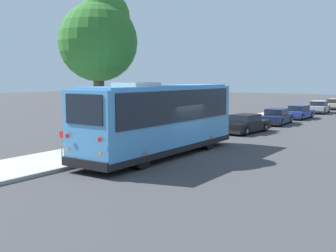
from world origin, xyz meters
name	(u,v)px	position (x,y,z in m)	size (l,w,h in m)	color
ground_plane	(178,155)	(0.00, 0.00, 0.00)	(160.00, 160.00, 0.00)	#3D3D3F
sidewalk_slab	(121,146)	(0.00, 3.76, 0.07)	(80.00, 3.44, 0.15)	#B2AFA8
curb_strip	(147,149)	(0.00, 1.97, 0.07)	(80.00, 0.14, 0.15)	#9D9A94
shuttle_bus	(160,116)	(-0.81, 0.54, 1.96)	(10.45, 2.77, 3.64)	#4C93D1
parked_sedan_black	(246,124)	(9.73, 0.72, 0.60)	(4.64, 2.07, 1.29)	black
parked_sedan_navy	(277,117)	(16.07, 0.80, 0.60)	(4.61, 2.03, 1.30)	#19234C
parked_sedan_blue	(299,112)	(21.76, 0.73, 0.58)	(4.34, 1.76, 1.26)	navy
parked_sedan_silver	(319,107)	(29.18, 0.90, 0.62)	(4.62, 2.06, 1.32)	#A8AAAF
parked_sedan_tan	(335,104)	(36.07, 0.85, 0.58)	(4.46, 1.88, 1.27)	tan
street_tree	(99,38)	(-2.04, 3.30, 5.80)	(3.87, 3.87, 7.95)	brown
sign_post_near	(62,147)	(-5.42, 2.40, 0.89)	(0.06, 0.22, 1.43)	gray
sign_post_far	(94,142)	(-3.46, 2.40, 0.89)	(0.06, 0.22, 1.44)	gray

